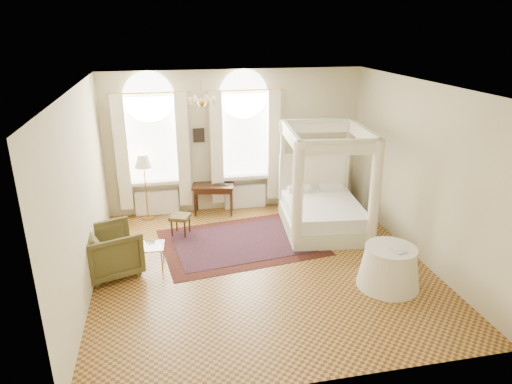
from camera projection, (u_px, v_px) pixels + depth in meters
ground at (263, 266)px, 8.50m from camera, size 6.00×6.00×0.00m
room_walls at (263, 165)px, 7.81m from camera, size 6.00×6.00×6.00m
window_left at (153, 154)px, 10.26m from camera, size 1.62×0.27×3.29m
window_right at (245, 149)px, 10.66m from camera, size 1.62×0.27×3.29m
chandelier at (202, 101)px, 8.42m from camera, size 0.51×0.45×0.50m
wall_pictures at (239, 132)px, 10.59m from camera, size 2.54×0.03×0.39m
canopy_bed at (323, 208)px, 9.85m from camera, size 1.90×2.25×2.26m
nightstand at (336, 193)px, 11.35m from camera, size 0.49×0.47×0.59m
nightstand_lamp at (340, 170)px, 11.23m from camera, size 0.28×0.28×0.42m
writing_desk at (213, 189)px, 10.66m from camera, size 1.03×0.67×0.72m
laptop at (221, 184)px, 10.67m from camera, size 0.40×0.32×0.03m
stool at (180, 218)px, 9.66m from camera, size 0.51×0.51×0.45m
armchair at (111, 251)px, 8.14m from camera, size 1.23×1.21×0.88m
coffee_table at (146, 248)px, 8.30m from camera, size 0.70×0.51×0.45m
floor_lamp at (144, 164)px, 10.12m from camera, size 0.40×0.40×1.54m
oriental_rug at (241, 242)px, 9.42m from camera, size 3.44×2.68×0.01m
side_table at (389, 267)px, 7.77m from camera, size 1.06×1.06×0.72m
book at (393, 252)px, 7.48m from camera, size 0.24×0.29×0.02m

